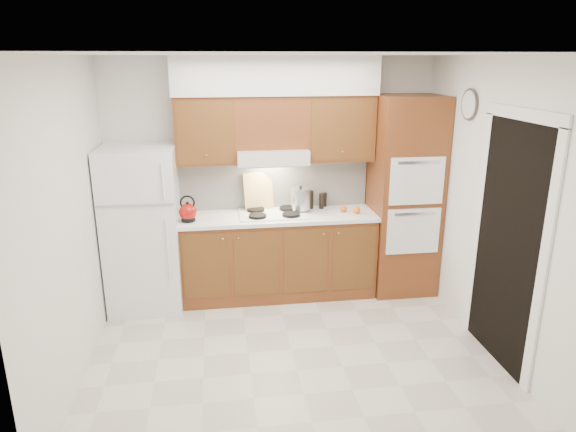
# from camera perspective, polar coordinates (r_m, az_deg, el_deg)

# --- Properties ---
(floor) EXTENTS (3.60, 3.60, 0.00)m
(floor) POSITION_cam_1_polar(r_m,az_deg,el_deg) (4.89, 0.39, -14.60)
(floor) COLOR beige
(floor) RESTS_ON ground
(ceiling) EXTENTS (3.60, 3.60, 0.00)m
(ceiling) POSITION_cam_1_polar(r_m,az_deg,el_deg) (4.16, 0.47, 17.55)
(ceiling) COLOR white
(ceiling) RESTS_ON wall_back
(wall_back) EXTENTS (3.60, 0.02, 2.60)m
(wall_back) POSITION_cam_1_polar(r_m,az_deg,el_deg) (5.79, -1.77, 4.44)
(wall_back) COLOR white
(wall_back) RESTS_ON floor
(wall_left) EXTENTS (0.02, 3.00, 2.60)m
(wall_left) POSITION_cam_1_polar(r_m,az_deg,el_deg) (4.46, -23.09, -0.82)
(wall_left) COLOR white
(wall_left) RESTS_ON floor
(wall_right) EXTENTS (0.02, 3.00, 2.60)m
(wall_right) POSITION_cam_1_polar(r_m,az_deg,el_deg) (4.93, 21.58, 0.99)
(wall_right) COLOR white
(wall_right) RESTS_ON floor
(fridge) EXTENTS (0.75, 0.72, 1.72)m
(fridge) POSITION_cam_1_polar(r_m,az_deg,el_deg) (5.58, -15.81, -1.39)
(fridge) COLOR white
(fridge) RESTS_ON floor
(base_cabinets) EXTENTS (2.11, 0.60, 0.90)m
(base_cabinets) POSITION_cam_1_polar(r_m,az_deg,el_deg) (5.75, -1.11, -4.49)
(base_cabinets) COLOR brown
(base_cabinets) RESTS_ON floor
(countertop) EXTENTS (2.13, 0.62, 0.04)m
(countertop) POSITION_cam_1_polar(r_m,az_deg,el_deg) (5.59, -1.13, -0.05)
(countertop) COLOR white
(countertop) RESTS_ON base_cabinets
(backsplash) EXTENTS (2.11, 0.03, 0.56)m
(backsplash) POSITION_cam_1_polar(r_m,az_deg,el_deg) (5.79, -1.50, 3.65)
(backsplash) COLOR white
(backsplash) RESTS_ON countertop
(oven_cabinet) EXTENTS (0.70, 0.65, 2.20)m
(oven_cabinet) POSITION_cam_1_polar(r_m,az_deg,el_deg) (5.86, 12.76, 2.17)
(oven_cabinet) COLOR brown
(oven_cabinet) RESTS_ON floor
(upper_cab_left) EXTENTS (0.63, 0.33, 0.70)m
(upper_cab_left) POSITION_cam_1_polar(r_m,az_deg,el_deg) (5.49, -9.16, 9.39)
(upper_cab_left) COLOR brown
(upper_cab_left) RESTS_ON wall_back
(upper_cab_right) EXTENTS (0.73, 0.33, 0.70)m
(upper_cab_right) POSITION_cam_1_polar(r_m,az_deg,el_deg) (5.65, 5.69, 9.73)
(upper_cab_right) COLOR brown
(upper_cab_right) RESTS_ON wall_back
(range_hood) EXTENTS (0.75, 0.45, 0.15)m
(range_hood) POSITION_cam_1_polar(r_m,az_deg,el_deg) (5.51, -1.80, 6.72)
(range_hood) COLOR silver
(range_hood) RESTS_ON wall_back
(upper_cab_over_hood) EXTENTS (0.75, 0.33, 0.55)m
(upper_cab_over_hood) POSITION_cam_1_polar(r_m,az_deg,el_deg) (5.52, -1.90, 10.41)
(upper_cab_over_hood) COLOR brown
(upper_cab_over_hood) RESTS_ON range_hood
(soffit) EXTENTS (2.13, 0.36, 0.40)m
(soffit) POSITION_cam_1_polar(r_m,az_deg,el_deg) (5.47, -1.39, 15.35)
(soffit) COLOR silver
(soffit) RESTS_ON wall_back
(cooktop) EXTENTS (0.74, 0.50, 0.01)m
(cooktop) POSITION_cam_1_polar(r_m,az_deg,el_deg) (5.59, -1.66, 0.25)
(cooktop) COLOR white
(cooktop) RESTS_ON countertop
(doorway) EXTENTS (0.02, 0.90, 2.10)m
(doorway) POSITION_cam_1_polar(r_m,az_deg,el_deg) (4.71, 23.16, -3.11)
(doorway) COLOR black
(doorway) RESTS_ON floor
(wall_clock) EXTENTS (0.02, 0.30, 0.30)m
(wall_clock) POSITION_cam_1_polar(r_m,az_deg,el_deg) (5.26, 19.53, 11.60)
(wall_clock) COLOR #3F3833
(wall_clock) RESTS_ON wall_right
(kettle) EXTENTS (0.24, 0.24, 0.18)m
(kettle) POSITION_cam_1_polar(r_m,az_deg,el_deg) (5.42, -11.07, 0.43)
(kettle) COLOR maroon
(kettle) RESTS_ON countertop
(cutting_board) EXTENTS (0.35, 0.18, 0.44)m
(cutting_board) POSITION_cam_1_polar(r_m,az_deg,el_deg) (5.73, -3.29, 2.66)
(cutting_board) COLOR tan
(cutting_board) RESTS_ON countertop
(stock_pot) EXTENTS (0.24, 0.24, 0.23)m
(stock_pot) POSITION_cam_1_polar(r_m,az_deg,el_deg) (5.66, 1.39, 1.91)
(stock_pot) COLOR #BBBBC0
(stock_pot) RESTS_ON cooktop
(condiment_a) EXTENTS (0.07, 0.07, 0.21)m
(condiment_a) POSITION_cam_1_polar(r_m,az_deg,el_deg) (5.79, 2.56, 1.84)
(condiment_a) COLOR black
(condiment_a) RESTS_ON countertop
(condiment_b) EXTENTS (0.07, 0.07, 0.18)m
(condiment_b) POSITION_cam_1_polar(r_m,az_deg,el_deg) (5.80, 3.75, 1.68)
(condiment_b) COLOR black
(condiment_b) RESTS_ON countertop
(condiment_c) EXTENTS (0.07, 0.07, 0.16)m
(condiment_c) POSITION_cam_1_polar(r_m,az_deg,el_deg) (5.90, 4.06, 1.84)
(condiment_c) COLOR black
(condiment_c) RESTS_ON countertop
(orange_near) EXTENTS (0.09, 0.09, 0.07)m
(orange_near) POSITION_cam_1_polar(r_m,az_deg,el_deg) (5.70, 6.19, 0.79)
(orange_near) COLOR #E8590C
(orange_near) RESTS_ON countertop
(orange_far) EXTENTS (0.09, 0.09, 0.08)m
(orange_far) POSITION_cam_1_polar(r_m,az_deg,el_deg) (5.66, 7.63, 0.64)
(orange_far) COLOR orange
(orange_far) RESTS_ON countertop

